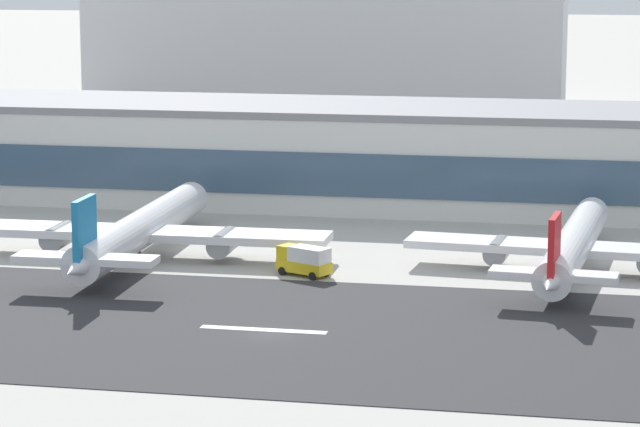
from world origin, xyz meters
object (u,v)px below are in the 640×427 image
Objects in this scene: terminal_building at (416,155)px; service_box_truck_0 at (304,260)px; airliner_blue_tail_gate_1 at (138,232)px; airliner_red_tail_gate_2 at (572,247)px.

terminal_building is 27.19× the size of service_box_truck_0.
airliner_blue_tail_gate_1 is 20.98m from service_box_truck_0.
airliner_red_tail_gate_2 reaches higher than service_box_truck_0.
airliner_blue_tail_gate_1 reaches higher than airliner_red_tail_gate_2.
airliner_red_tail_gate_2 is (22.74, -40.92, -3.89)m from terminal_building.
airliner_blue_tail_gate_1 is (-26.12, -42.81, -3.68)m from terminal_building.
service_box_truck_0 is (-28.47, -6.62, -1.20)m from airliner_red_tail_gate_2.
terminal_building is at bearing -32.28° from airliner_blue_tail_gate_1.
airliner_blue_tail_gate_1 is 48.90m from airliner_red_tail_gate_2.
terminal_building reaches higher than airliner_red_tail_gate_2.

